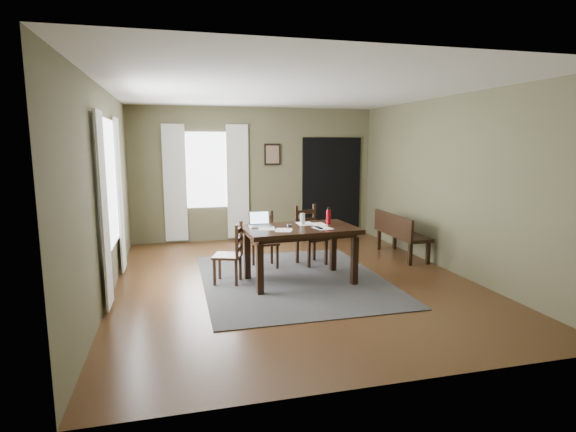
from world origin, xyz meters
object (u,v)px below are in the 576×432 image
object	(u,v)px
dining_table	(300,234)
laptop	(260,222)
chair_end	(231,254)
bench	(399,231)
chair_back_right	(310,236)
chair_back_left	(264,240)
water_bottle	(328,217)

from	to	relation	value
dining_table	laptop	world-z (taller)	laptop
chair_end	bench	size ratio (longest dim) A/B	0.64
chair_end	chair_back_right	xyz separation A→B (m)	(1.40, 0.73, 0.04)
chair_back_left	bench	xyz separation A→B (m)	(2.42, 0.07, 0.02)
chair_end	water_bottle	bearing A→B (deg)	108.04
bench	water_bottle	xyz separation A→B (m)	(-1.61, -0.84, 0.46)
laptop	water_bottle	size ratio (longest dim) A/B	1.28
chair_back_left	bench	size ratio (longest dim) A/B	0.65
dining_table	chair_end	size ratio (longest dim) A/B	1.89
chair_end	chair_back_left	bearing A→B (deg)	158.59
dining_table	chair_end	bearing A→B (deg)	166.11
chair_back_left	laptop	distance (m)	0.82
water_bottle	chair_end	bearing A→B (deg)	178.82
bench	laptop	world-z (taller)	laptop
dining_table	chair_end	world-z (taller)	chair_end
chair_back_right	bench	size ratio (longest dim) A/B	0.71
laptop	chair_back_right	bearing A→B (deg)	34.16
dining_table	chair_back_right	distance (m)	1.03
chair_back_left	laptop	bearing A→B (deg)	-110.22
water_bottle	laptop	bearing A→B (deg)	174.75
chair_end	water_bottle	distance (m)	1.52
chair_end	laptop	size ratio (longest dim) A/B	2.77
chair_back_right	water_bottle	distance (m)	0.88
laptop	water_bottle	world-z (taller)	water_bottle
bench	dining_table	bearing A→B (deg)	115.13
chair_back_right	laptop	bearing A→B (deg)	-162.74
chair_end	chair_back_left	size ratio (longest dim) A/B	0.98
chair_back_right	water_bottle	bearing A→B (deg)	-104.24
chair_end	bench	xyz separation A→B (m)	(3.05, 0.81, 0.03)
laptop	dining_table	bearing A→B (deg)	-24.72
chair_end	water_bottle	xyz separation A→B (m)	(1.45, -0.03, 0.49)
chair_end	chair_back_left	distance (m)	0.97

